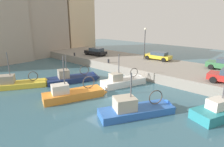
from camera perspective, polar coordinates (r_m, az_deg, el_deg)
name	(u,v)px	position (r m, az deg, el deg)	size (l,w,h in m)	color
water_surface	(102,97)	(18.53, -3.06, -7.00)	(80.00, 80.00, 0.00)	#386070
quay_wall	(160,69)	(27.24, 14.29, 1.47)	(9.00, 56.00, 1.20)	gray
fishing_boat_white	(126,84)	(21.81, 4.19, -3.08)	(6.13, 3.52, 4.44)	white
fishing_boat_navy	(75,80)	(23.43, -11.09, -1.95)	(6.84, 4.20, 4.21)	navy
fishing_boat_blue	(140,112)	(15.46, 8.52, -11.46)	(6.71, 4.85, 4.31)	#2D60B7
fishing_boat_yellow	(21,86)	(23.35, -25.94, -3.32)	(6.81, 5.12, 4.77)	gold
fishing_boat_orange	(77,97)	(18.51, -10.72, -6.89)	(6.51, 3.90, 4.94)	orange
parked_car_black	(96,51)	(33.09, -4.96, 6.71)	(2.21, 4.07, 1.28)	black
parked_car_yellow	(158,56)	(29.97, 13.86, 5.28)	(2.09, 4.08, 1.26)	gold
mooring_bollard_south	(108,61)	(27.11, -1.08, 3.81)	(0.28, 0.28, 0.55)	#2D2D33
mooring_bollard_mid	(74,54)	(33.00, -11.33, 5.74)	(0.28, 0.28, 0.55)	#2D2D33
quay_streetlamp	(145,38)	(29.65, 9.95, 10.48)	(0.36, 0.36, 4.83)	#38383D
waterfront_building_west	(39,15)	(41.37, -21.26, 16.28)	(9.44, 6.76, 16.16)	#A39384
waterfront_building_west_mid	(71,14)	(46.95, -12.35, 17.17)	(7.30, 9.00, 16.70)	beige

